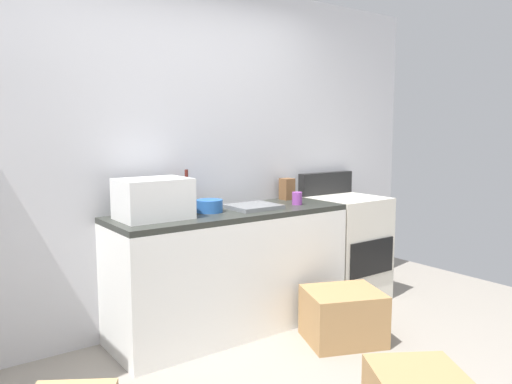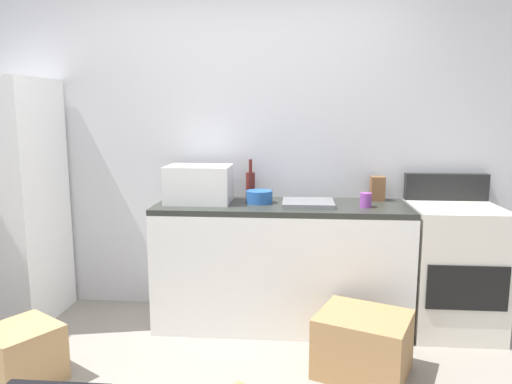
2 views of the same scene
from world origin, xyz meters
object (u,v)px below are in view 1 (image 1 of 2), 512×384
object	(u,v)px
stove_oven	(345,245)
coffee_mug	(297,198)
microwave	(153,199)
knife_block	(287,189)
cardboard_box_large	(343,316)
mixing_bowl	(209,206)
wine_bottle	(187,195)

from	to	relation	value
stove_oven	coffee_mug	distance (m)	0.80
stove_oven	microwave	xyz separation A→B (m)	(-1.82, 0.01, 0.57)
knife_block	cardboard_box_large	world-z (taller)	knife_block
stove_oven	cardboard_box_large	bearing A→B (deg)	-136.82
stove_oven	microwave	distance (m)	1.91
stove_oven	mixing_bowl	xyz separation A→B (m)	(-1.38, 0.02, 0.48)
stove_oven	knife_block	size ratio (longest dim) A/B	6.11
mixing_bowl	cardboard_box_large	bearing A→B (deg)	-45.75
microwave	wine_bottle	size ratio (longest dim) A/B	1.53
knife_block	stove_oven	bearing A→B (deg)	-20.64
stove_oven	cardboard_box_large	xyz separation A→B (m)	(-0.71, -0.67, -0.28)
stove_oven	knife_block	xyz separation A→B (m)	(-0.51, 0.19, 0.52)
knife_block	coffee_mug	bearing A→B (deg)	-114.38
microwave	mixing_bowl	bearing A→B (deg)	1.33
coffee_mug	wine_bottle	bearing A→B (deg)	160.85
wine_bottle	cardboard_box_large	bearing A→B (deg)	-49.28
wine_bottle	stove_oven	bearing A→B (deg)	-8.08
microwave	coffee_mug	size ratio (longest dim) A/B	4.60
wine_bottle	cardboard_box_large	distance (m)	1.42
wine_bottle	cardboard_box_large	size ratio (longest dim) A/B	0.58
knife_block	mixing_bowl	bearing A→B (deg)	-168.82
coffee_mug	knife_block	xyz separation A→B (m)	(0.12, 0.27, 0.04)
cardboard_box_large	stove_oven	bearing A→B (deg)	43.18
knife_block	mixing_bowl	world-z (taller)	knife_block
knife_block	cardboard_box_large	size ratio (longest dim) A/B	0.35
coffee_mug	knife_block	size ratio (longest dim) A/B	0.56
microwave	cardboard_box_large	xyz separation A→B (m)	(1.11, -0.68, -0.85)
mixing_bowl	cardboard_box_large	xyz separation A→B (m)	(0.67, -0.69, -0.76)
stove_oven	mixing_bowl	distance (m)	1.46
coffee_mug	stove_oven	bearing A→B (deg)	7.07
mixing_bowl	cardboard_box_large	distance (m)	1.23
mixing_bowl	microwave	bearing A→B (deg)	-178.67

